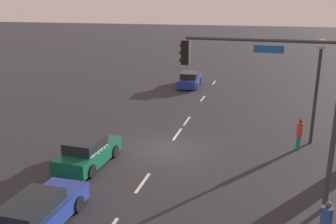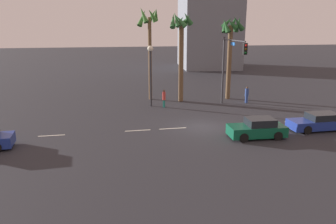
# 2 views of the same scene
# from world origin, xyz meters

# --- Properties ---
(ground_plane) EXTENTS (220.00, 220.00, 0.00)m
(ground_plane) POSITION_xyz_m (0.00, 0.00, 0.00)
(ground_plane) COLOR #28282D
(lane_stripe_0) EXTENTS (1.89, 0.14, 0.01)m
(lane_stripe_0) POSITION_xyz_m (-18.00, 0.00, 0.01)
(lane_stripe_0) COLOR silver
(lane_stripe_0) RESTS_ON ground_plane
(lane_stripe_1) EXTENTS (1.87, 0.14, 0.01)m
(lane_stripe_1) POSITION_xyz_m (-11.47, 0.00, 0.01)
(lane_stripe_1) COLOR silver
(lane_stripe_1) RESTS_ON ground_plane
(lane_stripe_2) EXTENTS (1.95, 0.14, 0.01)m
(lane_stripe_2) POSITION_xyz_m (-5.15, 0.00, 0.01)
(lane_stripe_2) COLOR silver
(lane_stripe_2) RESTS_ON ground_plane
(lane_stripe_3) EXTENTS (2.16, 0.14, 0.01)m
(lane_stripe_3) POSITION_xyz_m (-2.41, 0.00, 0.01)
(lane_stripe_3) COLOR silver
(lane_stripe_3) RESTS_ON ground_plane
(lane_stripe_4) EXTENTS (1.96, 0.14, 0.01)m
(lane_stripe_4) POSITION_xyz_m (4.22, 0.00, 0.01)
(lane_stripe_4) COLOR silver
(lane_stripe_4) RESTS_ON ground_plane
(car_0) EXTENTS (4.09, 1.98, 1.42)m
(car_0) POSITION_xyz_m (3.08, -3.25, 0.66)
(car_0) COLOR #0F5138
(car_0) RESTS_ON ground_plane
(car_1) EXTENTS (4.63, 2.04, 1.41)m
(car_1) POSITION_xyz_m (-15.78, -2.05, 0.65)
(car_1) COLOR navy
(car_1) RESTS_ON ground_plane
(car_2) EXTENTS (4.68, 1.83, 1.32)m
(car_2) POSITION_xyz_m (8.60, -2.48, 0.61)
(car_2) COLOR navy
(car_2) RESTS_ON ground_plane
(traffic_signal) EXTENTS (0.60, 6.14, 6.76)m
(traffic_signal) POSITION_xyz_m (4.30, 5.65, 4.62)
(traffic_signal) COLOR #38383D
(traffic_signal) RESTS_ON ground_plane
(streetlamp) EXTENTS (0.56, 0.56, 5.96)m
(streetlamp) POSITION_xyz_m (-3.00, 7.80, 4.19)
(streetlamp) COLOR #2D2D33
(streetlamp) RESTS_ON ground_plane
(pedestrian_0) EXTENTS (0.47, 0.47, 1.71)m
(pedestrian_0) POSITION_xyz_m (6.98, 7.29, 0.89)
(pedestrian_0) COLOR #2D478C
(pedestrian_0) RESTS_ON ground_plane
(pedestrian_1) EXTENTS (0.38, 0.38, 1.76)m
(pedestrian_1) POSITION_xyz_m (-1.82, 7.03, 0.94)
(pedestrian_1) COLOR #1E7266
(pedestrian_1) RESTS_ON ground_plane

